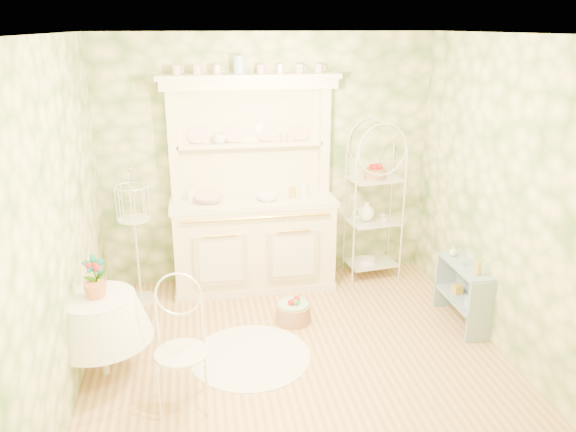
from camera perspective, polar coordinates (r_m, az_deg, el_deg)
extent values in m
plane|color=tan|center=(5.05, 1.00, -14.32)|extent=(3.60, 3.60, 0.00)
plane|color=white|center=(4.22, 1.21, 18.03)|extent=(3.60, 3.60, 0.00)
plane|color=beige|center=(4.49, -22.09, -0.88)|extent=(3.60, 3.60, 0.00)
plane|color=beige|center=(5.09, 21.41, 1.45)|extent=(3.60, 3.60, 0.00)
plane|color=beige|center=(6.16, -2.07, 5.62)|extent=(3.60, 3.60, 0.00)
plane|color=beige|center=(2.85, 8.03, -10.98)|extent=(3.60, 3.60, 0.00)
cube|color=#FDF1CD|center=(5.92, -3.59, 2.99)|extent=(1.87, 0.61, 2.29)
cube|color=white|center=(6.35, 8.69, 1.11)|extent=(0.57, 0.44, 1.70)
cube|color=#859DAF|center=(5.69, 17.35, -7.51)|extent=(0.30, 0.75, 0.64)
cylinder|color=white|center=(4.93, -18.38, -11.86)|extent=(0.67, 0.67, 0.64)
cube|color=white|center=(4.38, -10.76, -13.89)|extent=(0.43, 0.43, 0.83)
cube|color=white|center=(5.89, -15.26, -1.66)|extent=(0.39, 0.39, 1.52)
cylinder|color=#AE7859|center=(5.54, 0.52, -9.55)|extent=(0.45, 0.45, 0.25)
cylinder|color=white|center=(5.08, -3.83, -14.02)|extent=(1.31, 1.31, 0.01)
imported|color=white|center=(5.89, -7.98, 1.46)|extent=(0.34, 0.34, 0.07)
imported|color=white|center=(5.90, -2.10, 1.66)|extent=(0.27, 0.27, 0.07)
imported|color=white|center=(5.95, -7.00, 7.56)|extent=(0.17, 0.17, 0.10)
imported|color=white|center=(6.01, -0.40, 7.83)|extent=(0.13, 0.13, 0.09)
imported|color=#3F7238|center=(4.72, -18.97, -6.12)|extent=(0.21, 0.17, 0.34)
imported|color=gold|center=(5.36, 18.76, -5.01)|extent=(0.08, 0.08, 0.16)
imported|color=#84BBD0|center=(5.53, 17.34, -4.45)|extent=(0.05, 0.05, 0.09)
imported|color=silver|center=(5.73, 16.43, -3.60)|extent=(0.10, 0.10, 0.10)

